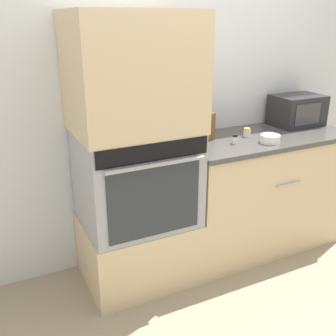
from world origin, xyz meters
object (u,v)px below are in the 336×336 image
Objects in this scene: microwave at (297,110)px; knife_block at (205,125)px; condiment_jar_near at (247,132)px; condiment_jar_mid at (235,139)px; wall_oven at (136,177)px; bowl at (270,139)px.

knife_block is at bearing -179.40° from microwave.
condiment_jar_near is 0.98× the size of condiment_jar_mid.
condiment_jar_near is (-0.57, -0.10, -0.09)m from microwave.
bowl is (0.95, -0.17, 0.18)m from wall_oven.
microwave is (1.46, 0.13, 0.28)m from wall_oven.
condiment_jar_near reaches higher than bowl.
microwave reaches higher than condiment_jar_near.
microwave reaches higher than condiment_jar_mid.
wall_oven is 0.65m from knife_block.
wall_oven is 0.98m from bowl.
wall_oven is 5.29× the size of bowl.
bowl is 0.20m from condiment_jar_near.
condiment_jar_near is 0.21m from condiment_jar_mid.
knife_block is 1.76× the size of bowl.
microwave is at bearing 30.16° from bowl.
condiment_jar_mid is at bearing -149.76° from condiment_jar_near.
wall_oven is at bearing 173.61° from condiment_jar_mid.
wall_oven reaches higher than bowl.
wall_oven is at bearing -168.41° from knife_block.
condiment_jar_mid is (0.71, -0.08, 0.19)m from wall_oven.
wall_oven is 1.81× the size of microwave.
microwave reaches higher than wall_oven.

